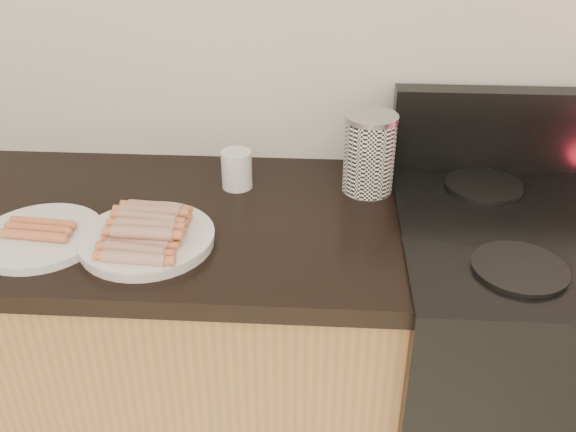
# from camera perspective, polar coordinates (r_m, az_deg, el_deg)

# --- Properties ---
(stove) EXTENTS (0.76, 0.65, 0.91)m
(stove) POSITION_cam_1_polar(r_m,az_deg,el_deg) (1.74, 21.39, -13.80)
(stove) COLOR black
(stove) RESTS_ON floor
(stove_panel) EXTENTS (0.76, 0.06, 0.20)m
(stove_panel) POSITION_cam_1_polar(r_m,az_deg,el_deg) (1.68, 22.37, 7.03)
(stove_panel) COLOR black
(stove_panel) RESTS_ON stove
(burner_near_left) EXTENTS (0.18, 0.18, 0.01)m
(burner_near_left) POSITION_cam_1_polar(r_m,az_deg,el_deg) (1.29, 19.91, -4.39)
(burner_near_left) COLOR black
(burner_near_left) RESTS_ON stove
(burner_far_left) EXTENTS (0.18, 0.18, 0.01)m
(burner_far_left) POSITION_cam_1_polar(r_m,az_deg,el_deg) (1.57, 16.99, 2.63)
(burner_far_left) COLOR black
(burner_far_left) RESTS_ON stove
(main_plate) EXTENTS (0.36, 0.36, 0.02)m
(main_plate) POSITION_cam_1_polar(r_m,az_deg,el_deg) (1.34, -12.42, -2.14)
(main_plate) COLOR white
(main_plate) RESTS_ON counter_slab
(side_plate) EXTENTS (0.27, 0.27, 0.02)m
(side_plate) POSITION_cam_1_polar(r_m,az_deg,el_deg) (1.41, -21.18, -1.75)
(side_plate) COLOR white
(side_plate) RESTS_ON counter_slab
(hotdog_pile) EXTENTS (0.12, 0.24, 0.05)m
(hotdog_pile) POSITION_cam_1_polar(r_m,az_deg,el_deg) (1.32, -12.55, -1.05)
(hotdog_pile) COLOR #9E2F24
(hotdog_pile) RESTS_ON main_plate
(plain_sausages) EXTENTS (0.13, 0.08, 0.02)m
(plain_sausages) POSITION_cam_1_polar(r_m,az_deg,el_deg) (1.40, -21.32, -1.09)
(plain_sausages) COLOR #B87E4B
(plain_sausages) RESTS_ON side_plate
(canister) EXTENTS (0.12, 0.12, 0.19)m
(canister) POSITION_cam_1_polar(r_m,az_deg,el_deg) (1.49, 7.24, 5.55)
(canister) COLOR silver
(canister) RESTS_ON counter_slab
(mug) EXTENTS (0.09, 0.09, 0.09)m
(mug) POSITION_cam_1_polar(r_m,az_deg,el_deg) (1.52, -4.59, 4.15)
(mug) COLOR silver
(mug) RESTS_ON counter_slab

